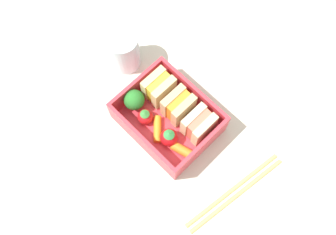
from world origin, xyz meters
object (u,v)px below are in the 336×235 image
at_px(chopstick_pair, 235,193).
at_px(broccoli_floret, 134,100).
at_px(strawberry_left, 169,137).
at_px(sandwich_center_left, 178,106).
at_px(carrot_stick_left, 157,129).
at_px(carrot_stick_far_left, 183,151).
at_px(sandwich_left, 159,88).
at_px(drinking_glass, 123,51).
at_px(strawberry_far_left, 145,117).
at_px(sandwich_center, 199,125).

bearing_deg(chopstick_pair, broccoli_floret, -176.70).
distance_m(strawberry_left, chopstick_pair, 0.14).
distance_m(sandwich_center_left, chopstick_pair, 0.17).
relative_size(carrot_stick_left, carrot_stick_far_left, 1.11).
distance_m(sandwich_left, drinking_glass, 0.09).
distance_m(strawberry_far_left, carrot_stick_left, 0.03).
bearing_deg(carrot_stick_left, carrot_stick_far_left, 3.41).
distance_m(sandwich_left, sandwich_center_left, 0.05).
bearing_deg(sandwich_center, carrot_stick_left, -134.24).
relative_size(chopstick_pair, drinking_glass, 2.50).
bearing_deg(broccoli_floret, sandwich_left, 74.08).
height_order(strawberry_far_left, carrot_stick_far_left, strawberry_far_left).
bearing_deg(strawberry_far_left, carrot_stick_left, 1.98).
height_order(carrot_stick_far_left, drinking_glass, drinking_glass).
bearing_deg(strawberry_left, sandwich_center_left, 118.56).
xyz_separation_m(carrot_stick_far_left, drinking_glass, (-0.20, 0.05, 0.02)).
relative_size(strawberry_far_left, carrot_stick_left, 0.73).
distance_m(sandwich_center_left, broccoli_floret, 0.07).
bearing_deg(carrot_stick_far_left, sandwich_left, 156.10).
bearing_deg(chopstick_pair, sandwich_center_left, 168.69).
bearing_deg(strawberry_far_left, strawberry_left, 2.54).
xyz_separation_m(sandwich_center_left, broccoli_floret, (-0.06, -0.05, 0.00)).
relative_size(sandwich_left, chopstick_pair, 0.26).
bearing_deg(carrot_stick_left, sandwich_center_left, 88.41).
bearing_deg(carrot_stick_far_left, sandwich_center_left, 141.10).
xyz_separation_m(sandwich_center, carrot_stick_left, (-0.05, -0.05, -0.02)).
bearing_deg(sandwich_center, broccoli_floret, -156.91).
bearing_deg(sandwich_center_left, chopstick_pair, -11.31).
bearing_deg(sandwich_center_left, strawberry_far_left, -119.37).
height_order(sandwich_left, sandwich_center_left, same).
bearing_deg(strawberry_far_left, broccoli_floret, 171.01).
height_order(strawberry_far_left, chopstick_pair, strawberry_far_left).
bearing_deg(carrot_stick_far_left, sandwich_center, 102.51).
relative_size(carrot_stick_left, chopstick_pair, 0.23).
bearing_deg(drinking_glass, strawberry_left, -17.63).
height_order(broccoli_floret, carrot_stick_left, broccoli_floret).
height_order(sandwich_left, sandwich_center, same).
distance_m(strawberry_far_left, carrot_stick_far_left, 0.09).
xyz_separation_m(sandwich_left, carrot_stick_far_left, (0.10, -0.05, -0.02)).
relative_size(strawberry_left, drinking_glass, 0.47).
distance_m(carrot_stick_left, drinking_glass, 0.15).
xyz_separation_m(strawberry_far_left, strawberry_left, (0.05, 0.00, 0.00)).
xyz_separation_m(sandwich_center_left, sandwich_center, (0.05, 0.00, 0.00)).
height_order(carrot_stick_left, carrot_stick_far_left, carrot_stick_far_left).
distance_m(sandwich_center_left, carrot_stick_far_left, 0.07).
relative_size(sandwich_center_left, carrot_stick_left, 1.13).
height_order(broccoli_floret, drinking_glass, drinking_glass).
height_order(sandwich_center_left, broccoli_floret, sandwich_center_left).
relative_size(broccoli_floret, drinking_glass, 0.57).
bearing_deg(sandwich_left, broccoli_floret, -105.92).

